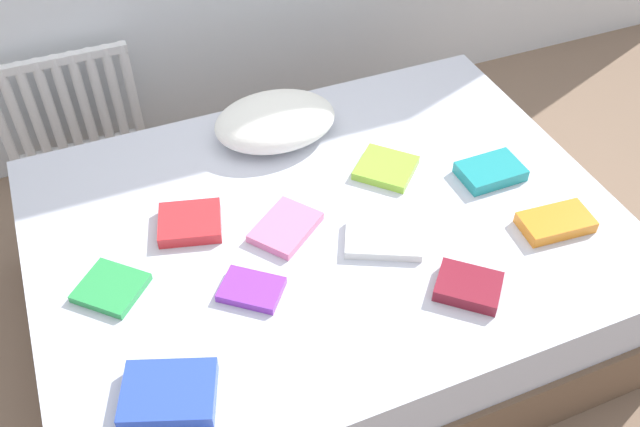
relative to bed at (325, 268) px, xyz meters
The scene contains 14 objects.
ground_plane 0.25m from the bed, ahead, with size 8.00×8.00×0.00m, color #7F6651.
bed is the anchor object (origin of this frame).
radiator 1.41m from the bed, 121.18° to the left, with size 0.61×0.04×0.50m.
pillow 0.59m from the bed, 89.88° to the left, with size 0.47×0.35×0.14m, color white.
textbook_green 0.78m from the bed, behind, with size 0.17×0.19×0.03m, color green.
textbook_white 0.35m from the bed, 53.05° to the right, with size 0.25×0.16×0.03m, color white.
textbook_teal 0.69m from the bed, ahead, with size 0.22×0.15×0.04m, color teal.
textbook_purple 0.48m from the bed, 148.01° to the right, with size 0.18×0.13×0.03m, color purple.
textbook_blue 0.85m from the bed, 144.00° to the right, with size 0.25×0.19×0.05m, color #2847B7.
textbook_pink 0.30m from the bed, behind, with size 0.22×0.17×0.03m, color pink.
textbook_red 0.53m from the bed, 162.53° to the left, with size 0.21×0.18×0.04m, color red.
textbook_orange 0.82m from the bed, 25.37° to the right, with size 0.24×0.13×0.04m, color orange.
textbook_lime 0.43m from the bed, 25.81° to the left, with size 0.20×0.19×0.03m, color #8CC638.
textbook_maroon 0.60m from the bed, 58.47° to the right, with size 0.19×0.15×0.04m, color maroon.
Camera 1 is at (-0.66, -1.53, 2.16)m, focal length 38.81 mm.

